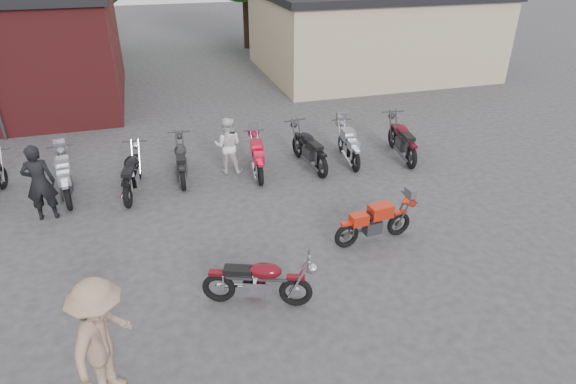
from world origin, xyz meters
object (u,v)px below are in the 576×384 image
object	(u,v)px
person_tan	(103,341)
row_bike_7	(402,138)
sportbike	(375,220)
row_bike_3	(181,159)
row_bike_5	(309,146)
row_bike_6	(349,143)
helmet	(255,290)
person_light	(228,146)
vintage_motorcycle	(259,279)
row_bike_2	(131,172)
row_bike_1	(65,175)
row_bike_4	(257,156)
person_dark	(40,183)

from	to	relation	value
person_tan	row_bike_7	distance (m)	10.33
sportbike	row_bike_3	size ratio (longest dim) A/B	0.91
row_bike_5	row_bike_6	bearing A→B (deg)	-96.33
helmet	row_bike_3	world-z (taller)	row_bike_3
person_light	vintage_motorcycle	bearing A→B (deg)	105.30
vintage_motorcycle	row_bike_2	xyz separation A→B (m)	(-2.10, 5.10, 0.04)
vintage_motorcycle	row_bike_7	bearing A→B (deg)	63.82
person_light	row_bike_6	bearing A→B (deg)	-164.21
row_bike_1	row_bike_4	size ratio (longest dim) A/B	1.07
vintage_motorcycle	sportbike	size ratio (longest dim) A/B	1.07
person_tan	person_dark	bearing A→B (deg)	41.67
helmet	person_light	xyz separation A→B (m)	(0.51, 5.38, 0.68)
sportbike	row_bike_2	size ratio (longest dim) A/B	0.87
person_tan	row_bike_5	size ratio (longest dim) A/B	0.94
vintage_motorcycle	row_bike_2	world-z (taller)	row_bike_2
person_tan	row_bike_6	size ratio (longest dim) A/B	1.04
vintage_motorcycle	row_bike_4	world-z (taller)	vintage_motorcycle
sportbike	row_bike_2	world-z (taller)	row_bike_2
person_dark	row_bike_3	size ratio (longest dim) A/B	0.94
sportbike	row_bike_1	xyz separation A→B (m)	(-6.58, 4.09, 0.07)
row_bike_2	row_bike_3	size ratio (longest dim) A/B	1.04
row_bike_2	row_bike_7	xyz separation A→B (m)	(7.71, 0.07, 0.03)
row_bike_7	row_bike_5	bearing A→B (deg)	95.35
person_light	row_bike_1	size ratio (longest dim) A/B	0.79
sportbike	row_bike_2	bearing A→B (deg)	137.17
row_bike_2	row_bike_4	size ratio (longest dim) A/B	1.09
row_bike_5	row_bike_6	size ratio (longest dim) A/B	1.10
vintage_motorcycle	row_bike_6	xyz separation A→B (m)	(3.97, 5.34, 0.00)
helmet	person_dark	world-z (taller)	person_dark
vintage_motorcycle	helmet	world-z (taller)	vintage_motorcycle
row_bike_5	row_bike_6	world-z (taller)	row_bike_5
person_light	row_bike_4	world-z (taller)	person_light
person_light	row_bike_2	xyz separation A→B (m)	(-2.59, -0.51, -0.20)
row_bike_4	row_bike_6	world-z (taller)	row_bike_6
row_bike_5	row_bike_6	xyz separation A→B (m)	(1.24, 0.01, -0.06)
person_light	row_bike_5	world-z (taller)	person_light
person_tan	row_bike_7	size ratio (longest dim) A/B	0.93
vintage_motorcycle	person_tan	size ratio (longest dim) A/B	0.96
sportbike	person_dark	size ratio (longest dim) A/B	0.96
person_dark	person_light	xyz separation A→B (m)	(4.56, 1.27, -0.13)
row_bike_2	row_bike_7	world-z (taller)	row_bike_7
vintage_motorcycle	row_bike_3	distance (m)	5.66
person_dark	row_bike_3	bearing A→B (deg)	-159.61
person_dark	row_bike_4	size ratio (longest dim) A/B	0.98
helmet	row_bike_1	distance (m)	6.34
row_bike_1	row_bike_4	world-z (taller)	row_bike_1
person_light	row_bike_2	bearing A→B (deg)	31.44
vintage_motorcycle	person_light	bearing A→B (deg)	106.21
vintage_motorcycle	row_bike_5	bearing A→B (deg)	83.95
person_dark	person_light	distance (m)	4.73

